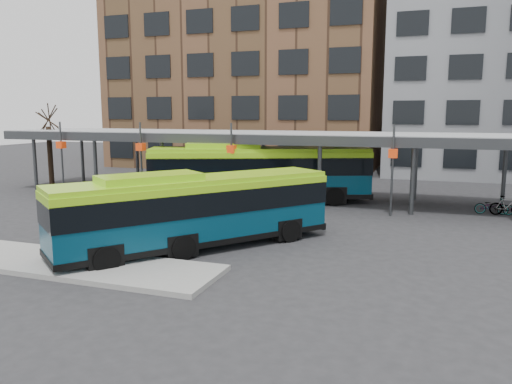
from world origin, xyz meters
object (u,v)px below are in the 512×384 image
Objects in this scene: bus_front at (195,209)px; pedestrian at (49,235)px; bus_rear at (259,171)px; tree at (50,154)px.

bus_front is 6.38× the size of pedestrian.
bus_rear is 14.57m from pedestrian.
tree is 20.63m from bus_front.
bus_rear is at bearing 24.75° from pedestrian.
pedestrian is (-4.16, -3.41, -0.62)m from bus_front.
bus_rear is at bearing -2.22° from tree.
pedestrian is (13.00, -14.84, -1.43)m from tree.
pedestrian is at bearing -48.78° from tree.
bus_rear reaches higher than pedestrian.
tree is at bearing 94.45° from bus_front.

